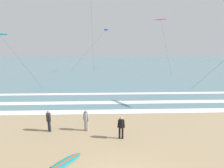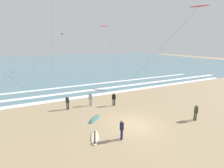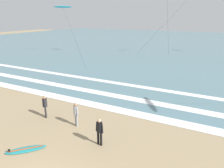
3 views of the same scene
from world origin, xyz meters
name	(u,v)px [view 3 (image 3 of 3)]	position (x,y,z in m)	size (l,w,h in m)	color
ocean_surface	(202,45)	(0.00, 54.30, 0.01)	(140.00, 90.00, 0.01)	slate
wave_foam_shoreline	(117,110)	(-0.85, 9.70, 0.01)	(56.20, 1.08, 0.01)	white
wave_foam_mid_break	(160,104)	(1.75, 12.35, 0.01)	(56.26, 0.97, 0.01)	white
wave_foam_outer_break	(145,87)	(-0.85, 15.85, 0.01)	(50.73, 0.82, 0.01)	white
surfer_mid_group	(99,129)	(0.42, 5.00, 0.96)	(0.51, 0.32, 1.60)	black
surfer_background_far	(45,105)	(-4.77, 6.18, 0.96)	(0.43, 0.42, 1.60)	#232328
surfer_left_near	(76,112)	(-2.07, 6.18, 0.96)	(0.49, 0.32, 1.60)	gray
surfboard_right_spare	(26,149)	(-2.82, 2.66, 0.05)	(1.86, 1.95, 0.25)	teal
kite_cyan_low_near	(63,7)	(-20.24, 27.15, 8.25)	(11.72, 9.76, 8.53)	#23A8C6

